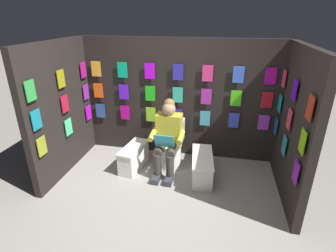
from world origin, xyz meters
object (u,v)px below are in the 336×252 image
at_px(toilet, 171,146).
at_px(person_reading, 167,137).
at_px(comic_longbox_far, 202,167).
at_px(comic_longbox_near, 134,157).

relative_size(toilet, person_reading, 0.65).
distance_m(toilet, person_reading, 0.35).
bearing_deg(comic_longbox_far, person_reading, -14.98).
bearing_deg(person_reading, comic_longbox_far, 172.54).
xyz_separation_m(person_reading, comic_longbox_near, (0.57, 0.02, -0.40)).
distance_m(comic_longbox_near, comic_longbox_far, 1.13).
height_order(toilet, person_reading, person_reading).
bearing_deg(person_reading, comic_longbox_near, 3.39).
height_order(comic_longbox_near, comic_longbox_far, comic_longbox_near).
distance_m(toilet, comic_longbox_near, 0.63).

